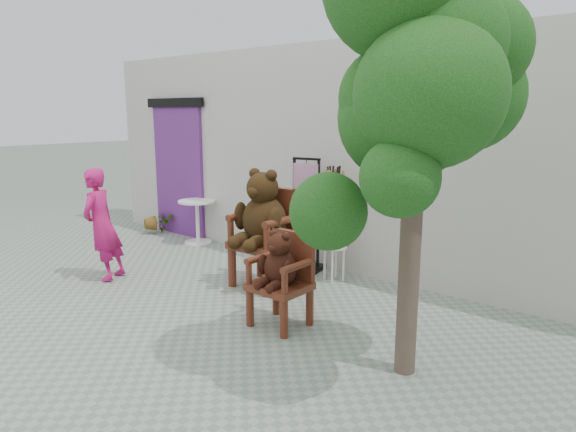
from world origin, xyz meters
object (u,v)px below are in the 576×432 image
(chair_small, at_px, (282,269))
(tree, at_px, (420,74))
(cafe_table, at_px, (197,217))
(display_stand, at_px, (306,227))
(person, at_px, (102,225))
(stool_bucket, at_px, (334,231))
(chair_big, at_px, (264,220))

(chair_small, distance_m, tree, 2.32)
(cafe_table, distance_m, tree, 5.33)
(display_stand, bearing_deg, tree, -46.85)
(person, distance_m, display_stand, 2.62)
(display_stand, xyz_separation_m, stool_bucket, (0.56, -0.14, 0.06))
(person, bearing_deg, chair_small, 71.16)
(display_stand, bearing_deg, person, -141.74)
(chair_big, relative_size, display_stand, 0.95)
(chair_small, xyz_separation_m, display_stand, (-0.94, 1.61, 0.01))
(chair_small, xyz_separation_m, tree, (1.46, -0.20, 1.79))
(person, distance_m, cafe_table, 2.03)
(tree, bearing_deg, stool_bucket, 137.89)
(person, bearing_deg, display_stand, 112.16)
(cafe_table, relative_size, tree, 0.20)
(person, xyz_separation_m, tree, (4.15, 0.14, 1.66))
(chair_big, distance_m, chair_small, 1.24)
(chair_big, xyz_separation_m, stool_bucket, (0.55, 0.71, -0.18))
(cafe_table, bearing_deg, display_stand, -0.10)
(cafe_table, xyz_separation_m, tree, (4.63, -1.81, 1.92))
(chair_big, xyz_separation_m, chair_small, (0.94, -0.77, -0.24))
(cafe_table, bearing_deg, chair_big, -20.78)
(person, bearing_deg, tree, 65.93)
(chair_small, height_order, tree, tree)
(cafe_table, distance_m, display_stand, 2.23)
(person, relative_size, stool_bucket, 0.97)
(person, height_order, display_stand, display_stand)
(chair_small, distance_m, display_stand, 1.87)
(chair_big, xyz_separation_m, tree, (2.40, -0.97, 1.55))
(cafe_table, bearing_deg, tree, -21.38)
(person, bearing_deg, stool_bucket, 102.23)
(stool_bucket, bearing_deg, chair_big, -127.83)
(chair_big, bearing_deg, person, -147.69)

